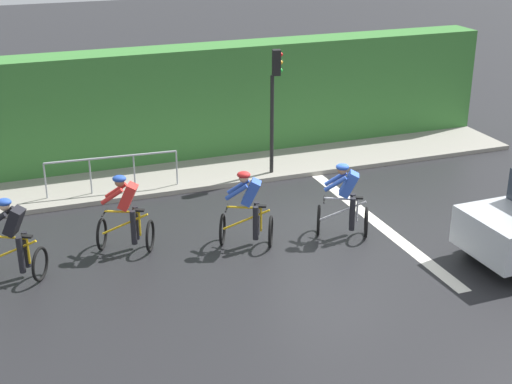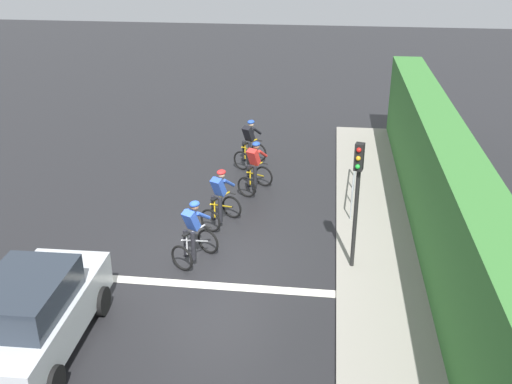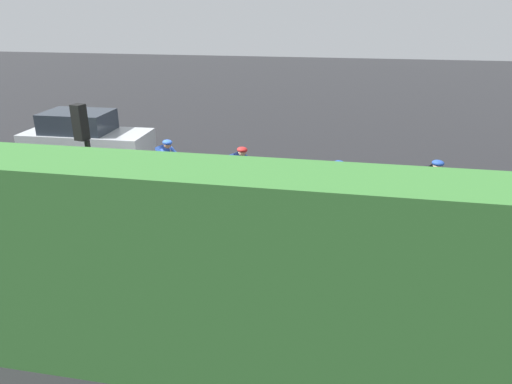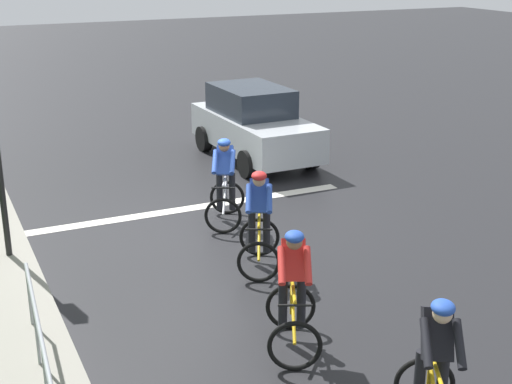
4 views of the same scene
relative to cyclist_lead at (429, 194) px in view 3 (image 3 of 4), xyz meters
The scene contains 12 objects.
ground_plane 6.76m from the cyclist_lead, 89.92° to the right, with size 80.00×80.00×0.00m, color black.
sidewalk_kerb 6.53m from the cyclist_lead, 46.50° to the right, with size 2.80×18.44×0.12m, color gray.
stone_wall_low 7.16m from the cyclist_lead, 41.26° to the right, with size 0.44×18.44×0.41m, color tan.
hedge_wall 7.41m from the cyclist_lead, 39.72° to the right, with size 1.10×18.44×3.11m, color #387533.
road_marking_stop_line 7.81m from the cyclist_lead, 89.93° to the right, with size 7.00×0.30×0.01m, color silver.
cyclist_lead is the anchor object (origin of this frame).
cyclist_second 2.29m from the cyclist_lead, 78.22° to the right, with size 1.07×1.27×1.66m.
cyclist_mid 4.66m from the cyclist_lead, 92.49° to the right, with size 1.08×1.27×1.66m.
cyclist_fourth 6.77m from the cyclist_lead, 94.17° to the right, with size 1.10×1.27×1.66m.
car_silver 10.88m from the cyclist_lead, 105.10° to the right, with size 1.96×4.14×1.76m.
traffic_light_near_crossing 7.64m from the cyclist_lead, 62.85° to the right, with size 0.24×0.31×3.34m.
pedestrian_railing_kerbside 4.35m from the cyclist_lead, 35.00° to the right, with size 0.26×3.21×1.03m.
Camera 3 is at (10.78, 4.58, 4.92)m, focal length 32.58 mm.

